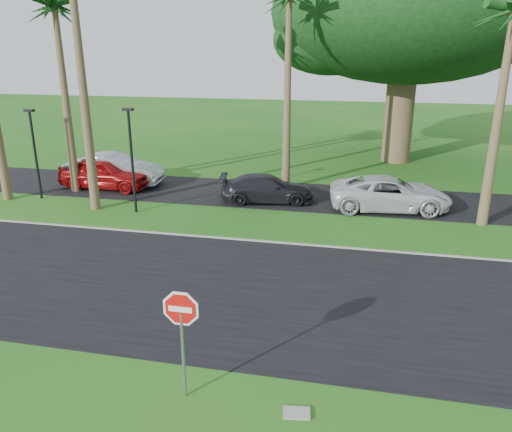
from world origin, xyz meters
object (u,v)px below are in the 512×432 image
object	(u,v)px
car_silver	(114,170)
car_red	(105,173)
car_dark	(267,189)
car_minivan	(390,194)
stop_sign_near	(182,323)

from	to	relation	value
car_silver	car_red	size ratio (longest dim) A/B	1.06
car_silver	car_dark	size ratio (longest dim) A/B	1.14
car_silver	car_minivan	bearing A→B (deg)	-99.84
car_silver	stop_sign_near	bearing A→B (deg)	-153.09
car_silver	car_dark	xyz separation A→B (m)	(8.57, -1.27, -0.19)
car_dark	car_minivan	xyz separation A→B (m)	(5.73, -0.01, 0.10)
car_red	car_silver	bearing A→B (deg)	-10.49
car_red	car_minivan	xyz separation A→B (m)	(14.45, -0.57, -0.07)
car_red	car_dark	world-z (taller)	car_red
stop_sign_near	car_minivan	world-z (taller)	stop_sign_near
car_dark	car_minivan	size ratio (longest dim) A/B	0.83
car_red	car_minivan	bearing A→B (deg)	-90.65
stop_sign_near	car_minivan	xyz separation A→B (m)	(4.74, 14.24, -1.02)
car_silver	car_minivan	xyz separation A→B (m)	(14.30, -1.28, -0.09)
car_dark	car_minivan	distance (m)	5.73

